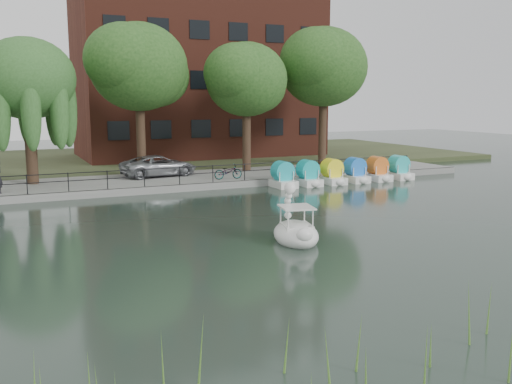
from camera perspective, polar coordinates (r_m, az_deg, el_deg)
ground_plane at (r=20.45m, az=3.42°, el=-5.34°), size 120.00×120.00×0.00m
promenade at (r=35.08m, az=-8.95°, el=1.05°), size 40.00×6.00×0.40m
kerb at (r=32.28m, az=-7.53°, el=0.37°), size 40.00×0.25×0.40m
land_strip at (r=48.61m, az=-13.46°, el=3.16°), size 60.00×22.00×0.36m
railing at (r=32.34m, az=-7.67°, el=2.08°), size 32.00×0.05×1.00m
apartment_building at (r=50.33m, az=-5.79°, el=14.03°), size 20.00×10.07×18.00m
willow_mid at (r=34.51m, az=-21.96°, el=10.44°), size 5.32×5.32×8.15m
broadleaf_center at (r=36.46m, az=-11.65°, el=12.09°), size 6.00×6.00×9.25m
broadleaf_right at (r=38.19m, az=-0.97°, el=11.13°), size 5.40×5.40×8.32m
broadleaf_far at (r=42.12m, az=6.78°, el=12.27°), size 6.30×6.30×9.71m
minivan at (r=35.96m, az=-9.69°, el=2.76°), size 3.25×5.71×1.50m
bicycle at (r=34.24m, az=-2.81°, el=2.13°), size 0.70×1.75×1.00m
swan_boat at (r=20.85m, az=3.97°, el=-3.76°), size 2.04×2.74×2.09m
pedal_boat_row at (r=35.77m, az=8.78°, el=1.87°), size 9.65×1.70×1.40m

